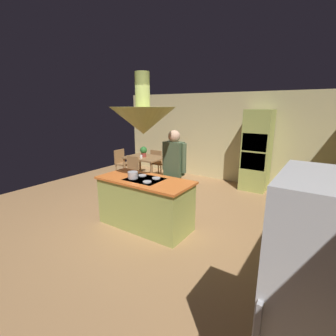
# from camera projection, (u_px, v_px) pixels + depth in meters

# --- Properties ---
(ground) EXTENTS (8.16, 8.16, 0.00)m
(ground) POSITION_uv_depth(u_px,v_px,m) (152.00, 221.00, 4.72)
(ground) COLOR #AD7F51
(wall_back) EXTENTS (6.80, 0.10, 2.55)m
(wall_back) POSITION_uv_depth(u_px,v_px,m) (223.00, 137.00, 7.18)
(wall_back) COLOR beige
(wall_back) RESTS_ON ground
(kitchen_island) EXTENTS (1.74, 0.80, 0.93)m
(kitchen_island) POSITION_uv_depth(u_px,v_px,m) (145.00, 203.00, 4.44)
(kitchen_island) COLOR #A8B259
(kitchen_island) RESTS_ON ground
(counter_run_right) EXTENTS (0.73, 2.59, 0.91)m
(counter_run_right) POSITION_uv_depth(u_px,v_px,m) (331.00, 226.00, 3.55)
(counter_run_right) COLOR #A8B259
(counter_run_right) RESTS_ON ground
(oven_tower) EXTENTS (0.66, 0.62, 2.09)m
(oven_tower) POSITION_uv_depth(u_px,v_px,m) (256.00, 151.00, 6.32)
(oven_tower) COLOR #A8B259
(oven_tower) RESTS_ON ground
(refrigerator) EXTENTS (0.72, 0.74, 1.80)m
(refrigerator) POSITION_uv_depth(u_px,v_px,m) (329.00, 324.00, 1.45)
(refrigerator) COLOR white
(refrigerator) RESTS_ON ground
(dining_table) EXTENTS (1.10, 0.82, 0.76)m
(dining_table) POSITION_uv_depth(u_px,v_px,m) (145.00, 160.00, 7.00)
(dining_table) COLOR #986D43
(dining_table) RESTS_ON ground
(person_at_island) EXTENTS (0.53, 0.23, 1.73)m
(person_at_island) POSITION_uv_depth(u_px,v_px,m) (174.00, 168.00, 4.74)
(person_at_island) COLOR tan
(person_at_island) RESTS_ON ground
(range_hood) EXTENTS (1.10, 1.10, 1.00)m
(range_hood) POSITION_uv_depth(u_px,v_px,m) (143.00, 119.00, 4.07)
(range_hood) COLOR #A8B259
(pendant_light_over_table) EXTENTS (0.32, 0.32, 0.82)m
(pendant_light_over_table) POSITION_uv_depth(u_px,v_px,m) (144.00, 118.00, 6.71)
(pendant_light_over_table) COLOR #E0B266
(chair_facing_island) EXTENTS (0.40, 0.40, 0.87)m
(chair_facing_island) POSITION_uv_depth(u_px,v_px,m) (130.00, 170.00, 6.53)
(chair_facing_island) COLOR #986D43
(chair_facing_island) RESTS_ON ground
(chair_by_back_wall) EXTENTS (0.40, 0.40, 0.87)m
(chair_by_back_wall) POSITION_uv_depth(u_px,v_px,m) (158.00, 162.00, 7.55)
(chair_by_back_wall) COLOR #986D43
(chair_by_back_wall) RESTS_ON ground
(chair_at_corner) EXTENTS (0.40, 0.40, 0.87)m
(chair_at_corner) POSITION_uv_depth(u_px,v_px,m) (122.00, 162.00, 7.54)
(chair_at_corner) COLOR #986D43
(chair_at_corner) RESTS_ON ground
(potted_plant_on_table) EXTENTS (0.20, 0.20, 0.30)m
(potted_plant_on_table) POSITION_uv_depth(u_px,v_px,m) (144.00, 151.00, 6.92)
(potted_plant_on_table) COLOR #99382D
(potted_plant_on_table) RESTS_ON dining_table
(cup_on_table) EXTENTS (0.07, 0.07, 0.09)m
(cup_on_table) POSITION_uv_depth(u_px,v_px,m) (141.00, 157.00, 6.79)
(cup_on_table) COLOR white
(cup_on_table) RESTS_ON dining_table
(cooking_pot_on_cooktop) EXTENTS (0.18, 0.18, 0.12)m
(cooking_pot_on_cooktop) POSITION_uv_depth(u_px,v_px,m) (133.00, 175.00, 4.29)
(cooking_pot_on_cooktop) COLOR #B2B2B7
(cooking_pot_on_cooktop) RESTS_ON kitchen_island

